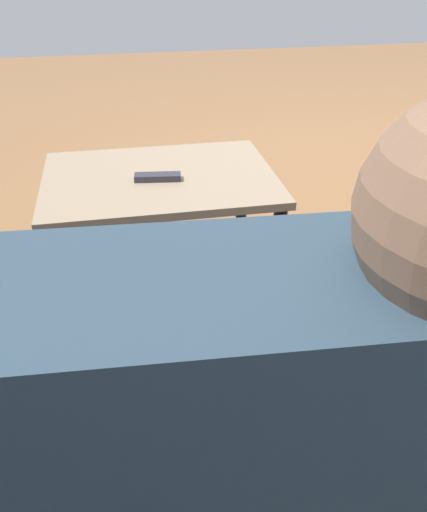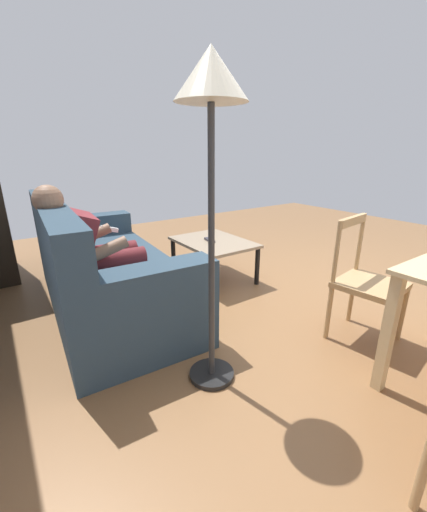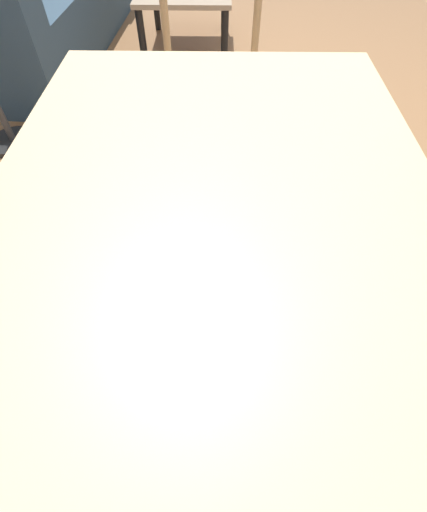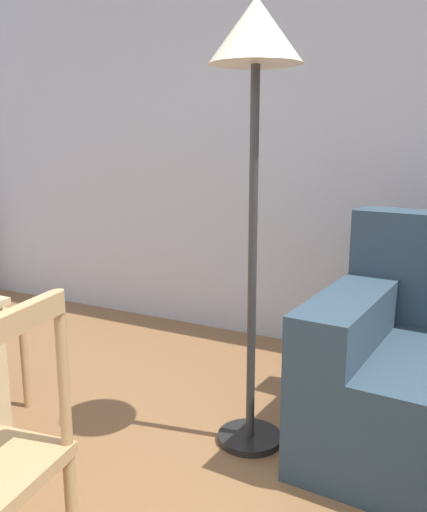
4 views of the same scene
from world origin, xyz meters
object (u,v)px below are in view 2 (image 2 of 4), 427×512
(floor_lamp, at_px, (211,112))
(dining_chair_facing_couch, at_px, (366,283))
(couch, at_px, (101,271))
(coffee_table, at_px, (214,246))
(tv_remote, at_px, (210,240))
(person_lounging, at_px, (95,250))

(floor_lamp, bearing_deg, dining_chair_facing_couch, -103.23)
(couch, distance_m, floor_lamp, 1.80)
(couch, relative_size, floor_lamp, 1.21)
(coffee_table, relative_size, tv_remote, 5.11)
(floor_lamp, bearing_deg, coffee_table, -35.35)
(couch, height_order, person_lounging, person_lounging)
(coffee_table, distance_m, floor_lamp, 1.97)
(person_lounging, relative_size, dining_chair_facing_couch, 1.24)
(person_lounging, xyz_separation_m, tv_remote, (0.16, -1.22, -0.15))
(tv_remote, distance_m, dining_chair_facing_couch, 1.62)
(dining_chair_facing_couch, bearing_deg, person_lounging, 46.44)
(person_lounging, height_order, coffee_table, person_lounging)
(couch, xyz_separation_m, coffee_table, (-0.02, -1.20, 0.03))
(couch, relative_size, dining_chair_facing_couch, 2.42)
(coffee_table, bearing_deg, floor_lamp, 144.65)
(person_lounging, distance_m, floor_lamp, 1.52)
(tv_remote, distance_m, floor_lamp, 1.92)
(couch, distance_m, dining_chair_facing_couch, 2.15)
(person_lounging, relative_size, coffee_table, 1.29)
(person_lounging, xyz_separation_m, coffee_table, (0.15, -1.27, -0.22))
(couch, height_order, coffee_table, couch)
(couch, bearing_deg, floor_lamp, -168.50)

